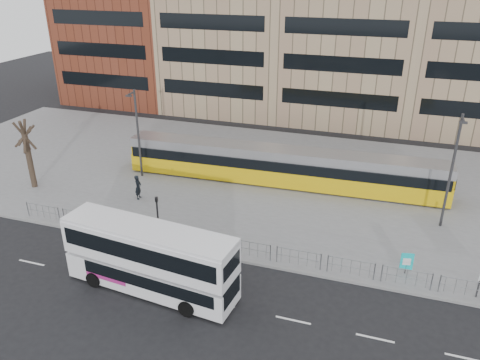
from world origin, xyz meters
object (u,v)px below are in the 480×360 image
(ad_panel, at_px, (407,262))
(lamp_post_west, at_px, (137,130))
(traffic_light_west, at_px, (157,213))
(lamp_post_east, at_px, (452,168))
(bare_tree, at_px, (21,118))
(pedestrian, at_px, (138,187))
(double_decker_bus, at_px, (150,257))
(tram, at_px, (282,166))

(ad_panel, height_order, lamp_post_west, lamp_post_west)
(traffic_light_west, height_order, lamp_post_east, lamp_post_east)
(ad_panel, relative_size, lamp_post_west, 0.18)
(lamp_post_west, bearing_deg, bare_tree, -147.61)
(ad_panel, bearing_deg, lamp_post_west, 149.24)
(ad_panel, xyz_separation_m, pedestrian, (-19.26, 3.68, 0.16))
(double_decker_bus, bearing_deg, lamp_post_west, 127.04)
(tram, bearing_deg, bare_tree, -162.26)
(ad_panel, relative_size, pedestrian, 0.71)
(traffic_light_west, bearing_deg, double_decker_bus, -69.58)
(tram, height_order, pedestrian, tram)
(double_decker_bus, height_order, bare_tree, bare_tree)
(bare_tree, bearing_deg, traffic_light_west, -17.28)
(double_decker_bus, relative_size, lamp_post_east, 1.26)
(double_decker_bus, bearing_deg, traffic_light_west, 118.20)
(ad_panel, bearing_deg, tram, 123.60)
(pedestrian, xyz_separation_m, lamp_post_west, (-1.88, 3.77, 3.09))
(pedestrian, bearing_deg, traffic_light_west, -148.63)
(bare_tree, bearing_deg, ad_panel, -5.91)
(pedestrian, relative_size, lamp_post_west, 0.26)
(double_decker_bus, xyz_separation_m, bare_tree, (-15.06, 8.57, 3.77))
(tram, bearing_deg, lamp_post_east, -17.75)
(pedestrian, distance_m, lamp_post_east, 21.92)
(lamp_post_west, xyz_separation_m, bare_tree, (-7.12, -4.52, 1.68))
(double_decker_bus, distance_m, lamp_post_east, 19.71)
(lamp_post_west, bearing_deg, lamp_post_east, -2.61)
(pedestrian, bearing_deg, bare_tree, 85.16)
(double_decker_bus, distance_m, pedestrian, 11.16)
(ad_panel, distance_m, traffic_light_west, 15.13)
(bare_tree, bearing_deg, lamp_post_east, 6.46)
(tram, distance_m, pedestrian, 11.33)
(traffic_light_west, relative_size, lamp_post_east, 0.39)
(tram, xyz_separation_m, lamp_post_east, (11.90, -3.30, 2.80))
(tram, distance_m, bare_tree, 20.22)
(lamp_post_east, bearing_deg, lamp_post_west, 177.39)
(ad_panel, height_order, traffic_light_west, traffic_light_west)
(traffic_light_west, distance_m, bare_tree, 14.34)
(pedestrian, xyz_separation_m, traffic_light_west, (4.22, -4.86, 1.03))
(lamp_post_west, relative_size, bare_tree, 0.95)
(lamp_post_east, bearing_deg, bare_tree, -173.54)
(pedestrian, relative_size, traffic_light_west, 0.61)
(double_decker_bus, xyz_separation_m, tram, (3.53, 15.33, -0.44))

